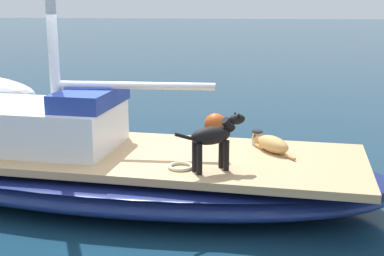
# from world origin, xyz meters

# --- Properties ---
(ground_plane) EXTENTS (120.00, 120.00, 0.00)m
(ground_plane) POSITION_xyz_m (0.00, 0.00, 0.00)
(ground_plane) COLOR #143347
(sailboat_main) EXTENTS (3.30, 7.47, 0.66)m
(sailboat_main) POSITION_xyz_m (0.00, 0.00, 0.34)
(sailboat_main) COLOR navy
(sailboat_main) RESTS_ON ground
(cabin_house) EXTENTS (1.64, 2.36, 0.84)m
(cabin_house) POSITION_xyz_m (0.13, 1.11, 1.01)
(cabin_house) COLOR silver
(cabin_house) RESTS_ON sailboat_main
(dog_tan) EXTENTS (0.84, 0.60, 0.22)m
(dog_tan) POSITION_xyz_m (0.19, -2.07, 0.77)
(dog_tan) COLOR tan
(dog_tan) RESTS_ON sailboat_main
(dog_black) EXTENTS (0.55, 0.85, 0.70)m
(dog_black) POSITION_xyz_m (-0.72, -1.34, 1.08)
(dog_black) COLOR black
(dog_black) RESTS_ON sailboat_main
(deck_winch) EXTENTS (0.16, 0.16, 0.21)m
(deck_winch) POSITION_xyz_m (0.51, -1.89, 0.76)
(deck_winch) COLOR #B7B7BC
(deck_winch) RESTS_ON sailboat_main
(coiled_rope) EXTENTS (0.32, 0.32, 0.04)m
(coiled_rope) POSITION_xyz_m (-0.67, -0.93, 0.68)
(coiled_rope) COLOR beige
(coiled_rope) RESTS_ON sailboat_main
(mooring_buoy) EXTENTS (0.44, 0.44, 0.44)m
(mooring_buoy) POSITION_xyz_m (3.53, -1.12, 0.22)
(mooring_buoy) COLOR #E55119
(mooring_buoy) RESTS_ON ground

